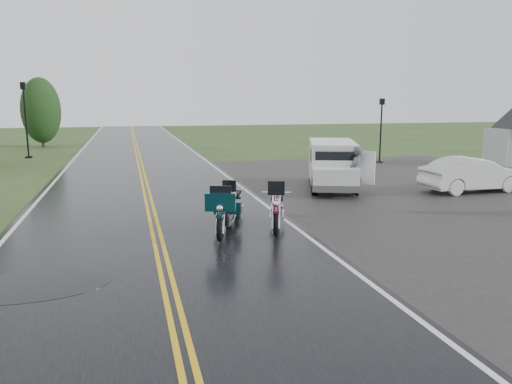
% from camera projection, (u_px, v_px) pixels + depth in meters
% --- Properties ---
extents(ground, '(120.00, 120.00, 0.00)m').
position_uv_depth(ground, '(161.00, 255.00, 11.58)').
color(ground, '#2D471E').
rests_on(ground, ground).
extents(road, '(8.00, 100.00, 0.04)m').
position_uv_depth(road, '(145.00, 185.00, 21.10)').
color(road, black).
rests_on(road, ground).
extents(parking_pad, '(14.00, 24.00, 0.03)m').
position_uv_depth(parking_pad, '(444.00, 194.00, 19.05)').
color(parking_pad, black).
rests_on(parking_pad, ground).
extents(visitor_center, '(16.00, 10.00, 4.80)m').
position_uv_depth(visitor_center, '(512.00, 121.00, 27.49)').
color(visitor_center, '#A8AAAD').
rests_on(visitor_center, ground).
extents(motorcycle_red, '(1.57, 2.54, 1.41)m').
position_uv_depth(motorcycle_red, '(276.00, 212.00, 12.83)').
color(motorcycle_red, '#5A0A1D').
rests_on(motorcycle_red, ground).
extents(motorcycle_teal, '(1.56, 2.52, 1.40)m').
position_uv_depth(motorcycle_teal, '(220.00, 217.00, 12.33)').
color(motorcycle_teal, '#042A31').
rests_on(motorcycle_teal, ground).
extents(motorcycle_silver, '(1.50, 2.27, 1.26)m').
position_uv_depth(motorcycle_silver, '(229.00, 206.00, 13.93)').
color(motorcycle_silver, '#ADB1B5').
rests_on(motorcycle_silver, ground).
extents(van_white, '(3.37, 5.27, 1.94)m').
position_uv_depth(van_white, '(315.00, 170.00, 18.61)').
color(van_white, white).
rests_on(van_white, ground).
extents(person_at_van, '(0.79, 0.77, 1.83)m').
position_uv_depth(person_at_van, '(356.00, 172.00, 18.46)').
color(person_at_van, '#49494E').
rests_on(person_at_van, ground).
extents(sedan_white, '(4.11, 1.57, 1.34)m').
position_uv_depth(sedan_white, '(473.00, 175.00, 19.39)').
color(sedan_white, silver).
rests_on(sedan_white, ground).
extents(lamp_post_far_left, '(0.40, 0.40, 4.68)m').
position_uv_depth(lamp_post_far_left, '(26.00, 120.00, 30.63)').
color(lamp_post_far_left, black).
rests_on(lamp_post_far_left, ground).
extents(lamp_post_far_right, '(0.32, 0.32, 3.69)m').
position_uv_depth(lamp_post_far_right, '(381.00, 131.00, 28.34)').
color(lamp_post_far_right, black).
rests_on(lamp_post_far_right, ground).
extents(tree_left_far, '(2.93, 2.93, 4.50)m').
position_uv_depth(tree_left_far, '(41.00, 117.00, 37.98)').
color(tree_left_far, '#1E3D19').
rests_on(tree_left_far, ground).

